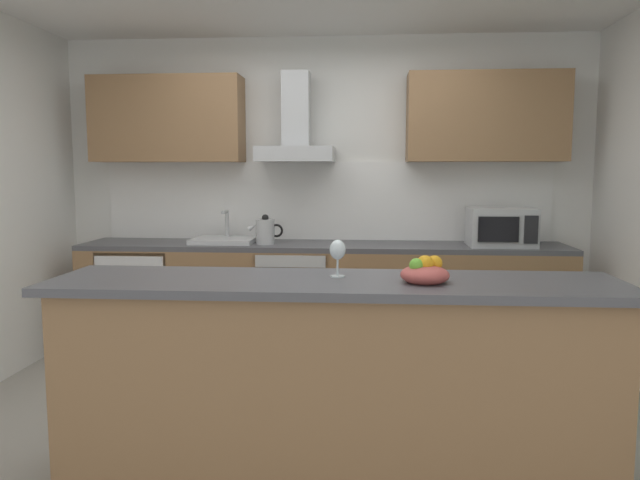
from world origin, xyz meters
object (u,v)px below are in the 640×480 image
object	(u,v)px
fruit_bowl	(425,273)
wine_glass	(338,251)
kettle	(265,231)
oven	(295,297)
microwave	(501,227)
refrigerator	(143,299)
range_hood	(296,134)
sink	(224,240)

from	to	relation	value
fruit_bowl	wine_glass	bearing A→B (deg)	163.89
kettle	wine_glass	size ratio (longest dim) A/B	1.62
oven	microwave	world-z (taller)	microwave
wine_glass	refrigerator	bearing A→B (deg)	130.84
oven	kettle	xyz separation A→B (m)	(-0.23, -0.03, 0.55)
kettle	range_hood	size ratio (longest dim) A/B	0.40
microwave	range_hood	world-z (taller)	range_hood
microwave	kettle	xyz separation A→B (m)	(-1.86, -0.01, -0.04)
sink	fruit_bowl	world-z (taller)	sink
sink	wine_glass	distance (m)	2.25
oven	wine_glass	bearing A→B (deg)	-77.40
oven	fruit_bowl	xyz separation A→B (m)	(0.84, -2.10, 0.57)
oven	fruit_bowl	bearing A→B (deg)	-68.13
wine_glass	sink	bearing A→B (deg)	117.22
kettle	microwave	bearing A→B (deg)	0.18
fruit_bowl	range_hood	bearing A→B (deg)	110.71
sink	range_hood	xyz separation A→B (m)	(0.58, 0.12, 0.86)
kettle	oven	bearing A→B (deg)	8.28
refrigerator	kettle	bearing A→B (deg)	-1.71
microwave	sink	distance (m)	2.21
oven	microwave	bearing A→B (deg)	-0.98
range_hood	fruit_bowl	bearing A→B (deg)	-69.29
kettle	refrigerator	bearing A→B (deg)	178.29
oven	sink	world-z (taller)	sink
refrigerator	microwave	size ratio (longest dim) A/B	1.70
refrigerator	kettle	size ratio (longest dim) A/B	2.94
kettle	range_hood	world-z (taller)	range_hood
oven	fruit_bowl	distance (m)	2.33
refrigerator	kettle	world-z (taller)	kettle
refrigerator	range_hood	xyz separation A→B (m)	(1.27, 0.13, 1.36)
refrigerator	wine_glass	distance (m)	2.71
fruit_bowl	refrigerator	bearing A→B (deg)	135.21
refrigerator	range_hood	world-z (taller)	range_hood
range_hood	wine_glass	distance (m)	2.26
oven	refrigerator	size ratio (longest dim) A/B	0.94
refrigerator	fruit_bowl	xyz separation A→B (m)	(2.11, -2.10, 0.61)
oven	kettle	bearing A→B (deg)	-171.72
refrigerator	sink	distance (m)	0.85
oven	microwave	size ratio (longest dim) A/B	1.60
refrigerator	oven	bearing A→B (deg)	0.12
refrigerator	sink	world-z (taller)	sink
sink	wine_glass	size ratio (longest dim) A/B	2.81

